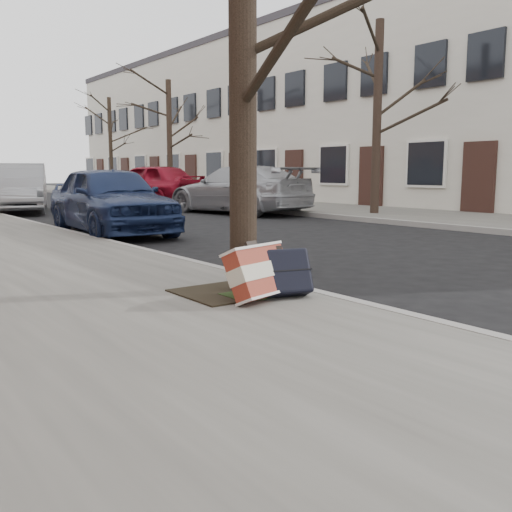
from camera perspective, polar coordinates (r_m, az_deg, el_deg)
ground at (r=6.03m, az=19.76°, el=-4.15°), size 120.00×120.00×0.00m
far_sidewalk at (r=22.27m, az=-1.73°, el=5.35°), size 4.00×70.00×0.12m
house_far at (r=26.50m, az=6.74°, el=13.45°), size 6.70×40.00×7.20m
dirt_patch at (r=5.43m, az=-3.02°, el=-3.63°), size 0.85×0.85×0.02m
suitcase_red at (r=5.09m, az=0.34°, el=-1.67°), size 0.71×0.51×0.50m
suitcase_navy at (r=5.20m, az=2.23°, el=-1.66°), size 0.67×0.50×0.46m
car_near_front at (r=11.97m, az=-14.34°, el=5.50°), size 1.89×4.21×1.40m
car_near_mid at (r=19.33m, az=-22.72°, el=6.31°), size 2.93×4.89×1.52m
car_far_front at (r=17.33m, az=-1.81°, el=6.64°), size 2.78×5.20×1.43m
car_far_back at (r=22.36m, az=-10.62°, el=7.08°), size 3.29×4.97×1.57m
tree_far_a at (r=16.30m, az=12.02°, el=13.32°), size 0.24×0.24×5.15m
tree_far_b at (r=25.74m, az=-8.65°, el=11.46°), size 0.24×0.24×5.07m
tree_far_c at (r=31.65m, az=-14.34°, el=10.64°), size 0.20×0.20×4.99m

